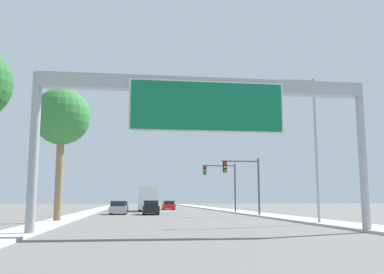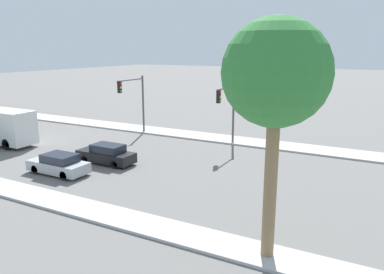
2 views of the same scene
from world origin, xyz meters
The scene contains 7 objects.
sidewalk_right centered at (9.50, 60.00, 0.07)m, with size 3.00×120.00×0.15m.
car_mid_center centered at (-1.75, 44.27, 0.71)m, with size 1.70×4.67×1.51m.
car_far_right centered at (-5.25, 45.58, 0.69)m, with size 1.83×4.48×1.45m.
truck_box_primary centered at (-1.75, 56.74, 1.65)m, with size 2.38×8.06×3.25m.
traffic_light_near_intersection centered at (7.27, 38.00, 3.77)m, with size 3.76×0.32×5.62m.
traffic_light_mid_block centered at (7.19, 48.00, 4.00)m, with size 4.11×0.32×5.95m.
palm_tree_background centered at (-8.95, 29.40, 7.62)m, with size 4.20×4.20×9.83m.
Camera 2 is at (-23.01, 25.52, 8.61)m, focal length 35.00 mm.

